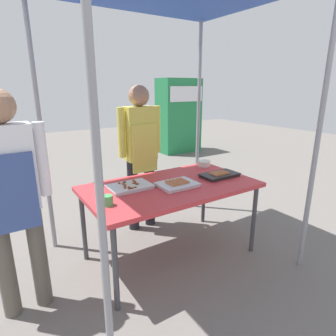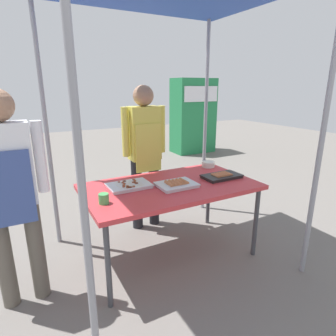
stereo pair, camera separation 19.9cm
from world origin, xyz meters
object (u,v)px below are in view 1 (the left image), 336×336
Objects in this scene: stall_table at (171,190)px; tray_pork_links at (220,175)px; tray_grilled_sausages at (177,184)px; tray_meat_skewers at (130,187)px; neighbor_stall_left at (179,116)px; vendor_woman at (140,147)px; customer_nearby at (11,189)px; drink_cup_near_edge at (108,201)px; condiment_bowl at (204,164)px.

tray_pork_links is (0.55, -0.07, 0.07)m from stall_table.
tray_grilled_sausages is (0.02, -0.07, 0.07)m from stall_table.
neighbor_stall_left is (3.14, 3.75, 0.15)m from tray_meat_skewers.
vendor_woman is 1.02× the size of customer_nearby.
stall_table is at bearing 173.27° from tray_pork_links.
tray_meat_skewers is at bearing 54.48° from vendor_woman.
vendor_woman reaches higher than drink_cup_near_edge.
tray_pork_links is at bearing -106.87° from condiment_bowl.
stall_table is 4.53× the size of tray_grilled_sausages.
condiment_bowl reaches higher than tray_pork_links.
tray_meat_skewers is at bearing -168.25° from condiment_bowl.
neighbor_stall_left is at bearing -130.72° from vendor_woman.
tray_pork_links is 0.24× the size of customer_nearby.
condiment_bowl is 0.09× the size of vendor_woman.
stall_table is 0.87× the size of neighbor_stall_left.
tray_grilled_sausages is 0.80m from vendor_woman.
vendor_woman is 0.90× the size of neighbor_stall_left.
customer_nearby is (-0.93, -0.12, 0.20)m from tray_meat_skewers.
vendor_woman is (0.42, 0.58, 0.22)m from tray_meat_skewers.
neighbor_stall_left is at bearing 54.34° from stall_table.
stall_table is 4.18× the size of tray_meat_skewers.
condiment_bowl is 0.08× the size of neighbor_stall_left.
tray_meat_skewers is 0.21× the size of neighbor_stall_left.
stall_table is 0.56m from tray_pork_links.
tray_pork_links is at bearing -6.73° from stall_table.
neighbor_stall_left is (2.10, 3.53, 0.14)m from condiment_bowl.
vendor_woman reaches higher than tray_grilled_sausages.
neighbor_stall_left is at bearing 60.54° from tray_pork_links.
condiment_bowl is at bearing 73.13° from tray_pork_links.
drink_cup_near_edge is at bearing -130.72° from neighbor_stall_left.
vendor_woman is 1.52m from customer_nearby.
neighbor_stall_left reaches higher than stall_table.
tray_pork_links reaches higher than tray_meat_skewers.
tray_meat_skewers is 0.98× the size of tray_pork_links.
customer_nearby is at bearing 178.18° from tray_pork_links.
vendor_woman reaches higher than tray_meat_skewers.
customer_nearby is (-1.35, -0.70, -0.02)m from vendor_woman.
neighbor_stall_left reaches higher than tray_pork_links.
customer_nearby reaches higher than stall_table.
neighbor_stall_left is at bearing 49.28° from drink_cup_near_edge.
neighbor_stall_left is at bearing 50.04° from tray_meat_skewers.
vendor_woman reaches higher than condiment_bowl.
tray_pork_links is 0.41m from condiment_bowl.
neighbor_stall_left reaches higher than condiment_bowl.
vendor_woman is at bearing 49.27° from drink_cup_near_edge.
neighbor_stall_left is (2.22, 3.93, 0.15)m from tray_pork_links.
drink_cup_near_edge is at bearing 49.27° from vendor_woman.
vendor_woman is at bearing 88.38° from tray_grilled_sausages.
customer_nearby is at bearing -179.73° from stall_table.
drink_cup_near_edge is 5.28m from neighbor_stall_left.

